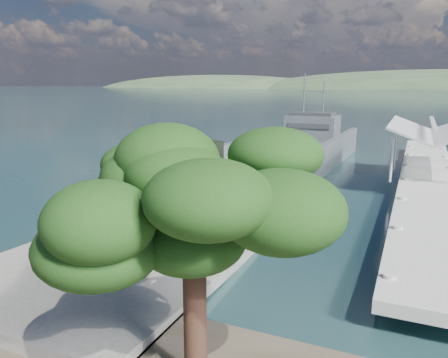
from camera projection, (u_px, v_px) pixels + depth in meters
ground at (156, 246)px, 22.57m from camera, size 1400.00×1400.00×0.00m
boat_ramp at (144, 248)px, 21.62m from camera, size 10.00×18.00×0.50m
shoreline_rocks at (70, 227)px, 25.46m from camera, size 3.20×5.60×0.90m
pier at (429, 170)px, 33.87m from camera, size 6.40×44.00×6.10m
landing_craft at (286, 160)px, 42.63m from camera, size 9.50×34.01×10.03m
military_truck at (172, 184)px, 24.89m from camera, size 3.82×9.36×4.22m
soldier at (84, 215)px, 23.37m from camera, size 0.61×0.43×1.60m
overhang_tree at (184, 192)px, 11.05m from camera, size 7.63×7.02×6.92m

